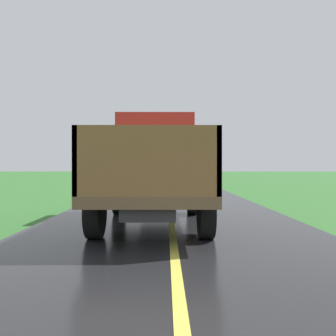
% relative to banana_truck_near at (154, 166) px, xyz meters
% --- Properties ---
extents(banana_truck_near, '(2.38, 5.82, 2.80)m').
position_rel_banana_truck_near_xyz_m(banana_truck_near, '(0.00, 0.00, 0.00)').
color(banana_truck_near, '#2D2D30').
rests_on(banana_truck_near, road_surface).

